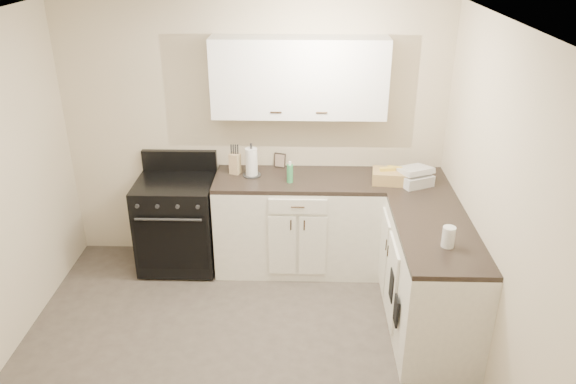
{
  "coord_description": "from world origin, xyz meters",
  "views": [
    {
      "loc": [
        0.46,
        -3.25,
        3.03
      ],
      "look_at": [
        0.35,
        0.85,
        1.1
      ],
      "focal_mm": 35.0,
      "sensor_mm": 36.0,
      "label": 1
    }
  ],
  "objects_px": {
    "stove": "(178,223)",
    "knife_block": "(235,164)",
    "wicker_basket": "(391,177)",
    "countertop_grill": "(414,179)",
    "paper_towel": "(252,162)"
  },
  "relations": [
    {
      "from": "knife_block",
      "to": "countertop_grill",
      "type": "relative_size",
      "value": 0.72
    },
    {
      "from": "stove",
      "to": "wicker_basket",
      "type": "bearing_deg",
      "value": -1.43
    },
    {
      "from": "wicker_basket",
      "to": "countertop_grill",
      "type": "bearing_deg",
      "value": -8.12
    },
    {
      "from": "stove",
      "to": "knife_block",
      "type": "relative_size",
      "value": 4.44
    },
    {
      "from": "stove",
      "to": "wicker_basket",
      "type": "xyz_separation_m",
      "value": [
        2.0,
        -0.05,
        0.54
      ]
    },
    {
      "from": "stove",
      "to": "paper_towel",
      "type": "distance_m",
      "value": 0.95
    },
    {
      "from": "knife_block",
      "to": "paper_towel",
      "type": "bearing_deg",
      "value": 4.76
    },
    {
      "from": "stove",
      "to": "paper_towel",
      "type": "xyz_separation_m",
      "value": [
        0.72,
        0.07,
        0.61
      ]
    },
    {
      "from": "stove",
      "to": "knife_block",
      "type": "xyz_separation_m",
      "value": [
        0.56,
        0.12,
        0.58
      ]
    },
    {
      "from": "stove",
      "to": "paper_towel",
      "type": "bearing_deg",
      "value": 5.6
    },
    {
      "from": "wicker_basket",
      "to": "countertop_grill",
      "type": "relative_size",
      "value": 1.24
    },
    {
      "from": "knife_block",
      "to": "wicker_basket",
      "type": "height_order",
      "value": "knife_block"
    },
    {
      "from": "knife_block",
      "to": "wicker_basket",
      "type": "bearing_deg",
      "value": 14.9
    },
    {
      "from": "stove",
      "to": "countertop_grill",
      "type": "bearing_deg",
      "value": -2.04
    },
    {
      "from": "knife_block",
      "to": "countertop_grill",
      "type": "distance_m",
      "value": 1.65
    }
  ]
}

